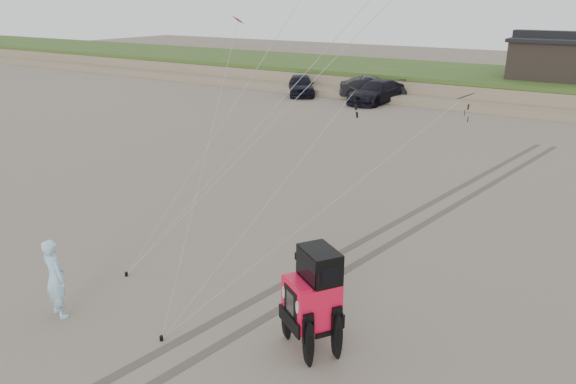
% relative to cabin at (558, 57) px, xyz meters
% --- Properties ---
extents(ground, '(160.00, 160.00, 0.00)m').
position_rel_cabin_xyz_m(ground, '(-2.00, -37.00, -3.24)').
color(ground, '#6B6054').
rests_on(ground, ground).
extents(dune_ridge, '(160.00, 14.25, 1.73)m').
position_rel_cabin_xyz_m(dune_ridge, '(-2.00, 0.50, -2.42)').
color(dune_ridge, '#7A6B54').
rests_on(dune_ridge, ground).
extents(cabin, '(6.40, 5.40, 3.35)m').
position_rel_cabin_xyz_m(cabin, '(0.00, 0.00, 0.00)').
color(cabin, black).
rests_on(cabin, dune_ridge).
extents(truck_a, '(4.29, 4.99, 1.62)m').
position_rel_cabin_xyz_m(truck_a, '(-17.16, -7.44, -2.43)').
color(truck_a, black).
rests_on(truck_a, ground).
extents(truck_b, '(5.27, 3.82, 1.65)m').
position_rel_cabin_xyz_m(truck_b, '(-11.69, -5.92, -2.41)').
color(truck_b, black).
rests_on(truck_b, ground).
extents(truck_c, '(2.91, 5.82, 1.62)m').
position_rel_cabin_xyz_m(truck_c, '(-10.69, -7.39, -2.43)').
color(truck_c, black).
rests_on(truck_c, ground).
extents(jeep, '(4.51, 5.38, 1.86)m').
position_rel_cabin_xyz_m(jeep, '(0.98, -36.19, -2.31)').
color(jeep, red).
rests_on(jeep, ground).
extents(man, '(0.80, 0.60, 1.98)m').
position_rel_cabin_xyz_m(man, '(-4.79, -38.35, -2.25)').
color(man, '#85B6CE').
rests_on(man, ground).
extents(stake_main, '(0.08, 0.08, 0.12)m').
position_rel_cabin_xyz_m(stake_main, '(-5.01, -36.10, -3.18)').
color(stake_main, black).
rests_on(stake_main, ground).
extents(stake_aux, '(0.08, 0.08, 0.12)m').
position_rel_cabin_xyz_m(stake_aux, '(-1.96, -37.80, -3.18)').
color(stake_aux, black).
rests_on(stake_aux, ground).
extents(tire_tracks, '(5.22, 29.74, 0.01)m').
position_rel_cabin_xyz_m(tire_tracks, '(0.00, -29.00, -3.23)').
color(tire_tracks, '#4C443D').
rests_on(tire_tracks, ground).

